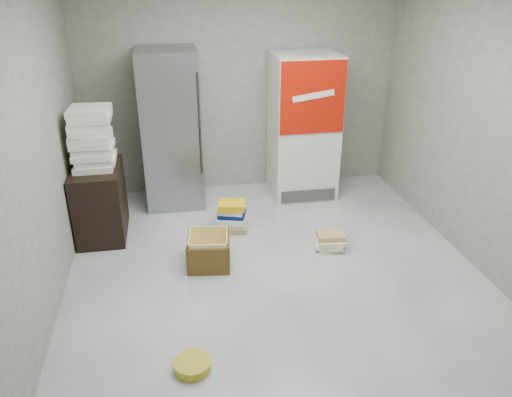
{
  "coord_description": "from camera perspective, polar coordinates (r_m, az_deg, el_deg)",
  "views": [
    {
      "loc": [
        -0.93,
        -3.76,
        2.76
      ],
      "look_at": [
        -0.12,
        0.7,
        0.62
      ],
      "focal_mm": 35.0,
      "sensor_mm": 36.0,
      "label": 1
    }
  ],
  "objects": [
    {
      "name": "bucket_lid",
      "position": [
        3.96,
        -7.26,
        -18.37
      ],
      "size": [
        0.3,
        0.3,
        0.07
      ],
      "primitive_type": "cylinder",
      "rotation": [
        0.0,
        0.0,
        -0.07
      ],
      "color": "gold",
      "rests_on": "ground"
    },
    {
      "name": "supply_box_stack",
      "position": [
        5.47,
        -18.26,
        6.54
      ],
      "size": [
        0.44,
        0.43,
        0.65
      ],
      "color": "white",
      "rests_on": "wood_shelf"
    },
    {
      "name": "room_shell",
      "position": [
        3.99,
        3.53,
        11.24
      ],
      "size": [
        4.04,
        5.04,
        2.82
      ],
      "color": "#9B978C",
      "rests_on": "ground"
    },
    {
      "name": "phonebook_stack_side",
      "position": [
        5.37,
        8.53,
        -4.85
      ],
      "size": [
        0.35,
        0.3,
        0.18
      ],
      "rotation": [
        0.0,
        0.0,
        -0.19
      ],
      "color": "beige",
      "rests_on": "ground"
    },
    {
      "name": "wood_shelf",
      "position": [
        5.73,
        -17.36,
        -0.32
      ],
      "size": [
        0.5,
        0.8,
        0.8
      ],
      "primitive_type": "cube",
      "color": "black",
      "rests_on": "ground"
    },
    {
      "name": "ground",
      "position": [
        4.75,
        2.96,
        -10.29
      ],
      "size": [
        5.0,
        5.0,
        0.0
      ],
      "primitive_type": "plane",
      "color": "silver",
      "rests_on": "ground"
    },
    {
      "name": "cardboard_box",
      "position": [
        5.05,
        -5.41,
        -6.17
      ],
      "size": [
        0.47,
        0.47,
        0.34
      ],
      "rotation": [
        0.0,
        0.0,
        -0.13
      ],
      "color": "yellow",
      "rests_on": "ground"
    },
    {
      "name": "phonebook_stack_main",
      "position": [
        5.63,
        -2.78,
        -2.06
      ],
      "size": [
        0.37,
        0.33,
        0.37
      ],
      "rotation": [
        0.0,
        0.0,
        -0.24
      ],
      "color": "tan",
      "rests_on": "ground"
    },
    {
      "name": "coke_cooler",
      "position": [
        6.39,
        5.45,
        8.23
      ],
      "size": [
        0.8,
        0.73,
        1.8
      ],
      "color": "silver",
      "rests_on": "ground"
    },
    {
      "name": "steel_fridge",
      "position": [
        6.16,
        -9.65,
        7.78
      ],
      "size": [
        0.7,
        0.72,
        1.9
      ],
      "color": "#979A9F",
      "rests_on": "ground"
    }
  ]
}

